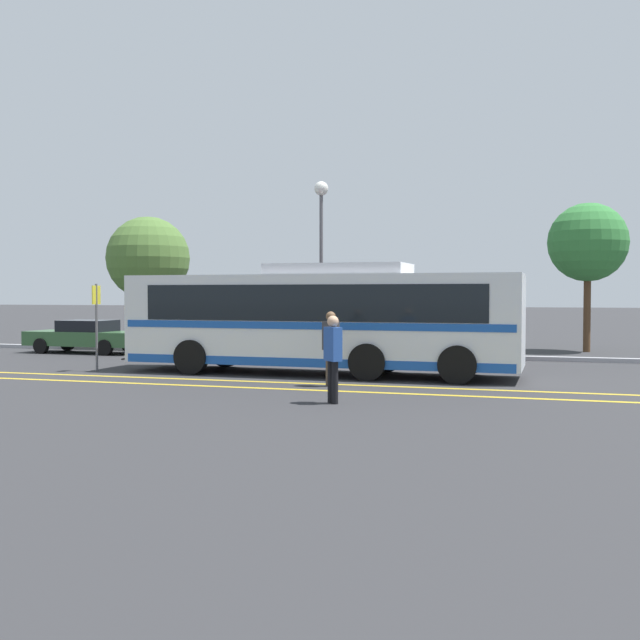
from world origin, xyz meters
TOP-DOWN VIEW (x-y plane):
  - ground_plane at (0.00, 0.00)m, footprint 220.00×220.00m
  - lane_strip_0 at (-0.34, -2.67)m, footprint 31.29×0.20m
  - lane_strip_1 at (-0.34, -3.92)m, footprint 31.29×0.20m
  - curb_strip at (-0.34, 5.84)m, footprint 39.29×0.36m
  - transit_bus at (-0.33, -0.47)m, footprint 11.65×2.82m
  - parked_car_0 at (-11.29, 4.32)m, footprint 4.66×1.91m
  - parked_car_1 at (-4.59, 4.48)m, footprint 4.58×2.14m
  - parked_car_2 at (1.90, 4.14)m, footprint 4.20×2.08m
  - pedestrian_0 at (1.54, -5.86)m, footprint 0.45×0.45m
  - pedestrian_1 at (0.70, -3.04)m, footprint 0.47×0.41m
  - bus_stop_sign at (-6.98, -1.55)m, footprint 0.07×0.40m
  - street_lamp at (-2.46, 6.86)m, footprint 0.55×0.55m
  - tree_0 at (7.49, 10.47)m, footprint 3.11×3.11m
  - tree_1 at (-10.57, 7.91)m, footprint 3.57×3.57m

SIDE VIEW (x-z plane):
  - ground_plane at x=0.00m, z-range 0.00..0.00m
  - lane_strip_0 at x=-0.34m, z-range 0.00..0.01m
  - lane_strip_1 at x=-0.34m, z-range 0.00..0.01m
  - curb_strip at x=-0.34m, z-range 0.00..0.15m
  - parked_car_0 at x=-11.29m, z-range 0.03..1.31m
  - parked_car_2 at x=1.90m, z-range 0.01..1.48m
  - parked_car_1 at x=-4.59m, z-range 0.00..1.56m
  - pedestrian_0 at x=1.54m, z-range 0.14..2.00m
  - pedestrian_1 at x=0.70m, z-range 0.15..2.02m
  - transit_bus at x=-0.33m, z-range 0.05..3.21m
  - bus_stop_sign at x=-6.98m, z-range 0.34..2.94m
  - tree_1 at x=-10.57m, z-range 1.02..6.66m
  - tree_0 at x=7.49m, z-range 1.38..7.29m
  - street_lamp at x=-2.46m, z-range 1.65..8.31m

